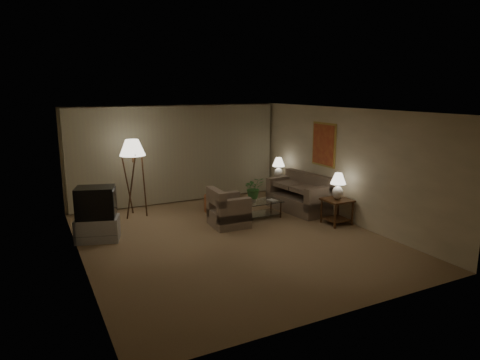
% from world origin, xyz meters
% --- Properties ---
extents(ground, '(7.00, 7.00, 0.00)m').
position_xyz_m(ground, '(0.00, 0.00, 0.00)').
color(ground, '#957C52').
rests_on(ground, ground).
extents(room_shell, '(6.04, 7.02, 2.72)m').
position_xyz_m(room_shell, '(0.02, 1.51, 1.75)').
color(room_shell, beige).
rests_on(room_shell, ground).
extents(sofa, '(1.90, 1.23, 0.76)m').
position_xyz_m(sofa, '(2.50, 1.15, 0.38)').
color(sofa, '#81705C').
rests_on(sofa, ground).
extents(armchair, '(0.90, 0.86, 0.71)m').
position_xyz_m(armchair, '(0.33, 0.83, 0.35)').
color(armchair, '#81705C').
rests_on(armchair, ground).
extents(side_table_near, '(0.60, 0.60, 0.60)m').
position_xyz_m(side_table_near, '(2.65, -0.20, 0.42)').
color(side_table_near, '#3A1E0F').
rests_on(side_table_near, ground).
extents(side_table_far, '(0.53, 0.45, 0.60)m').
position_xyz_m(side_table_far, '(2.65, 2.40, 0.40)').
color(side_table_far, '#3A1E0F').
rests_on(side_table_far, ground).
extents(table_lamp_near, '(0.36, 0.36, 0.62)m').
position_xyz_m(table_lamp_near, '(2.65, -0.20, 0.97)').
color(table_lamp_near, white).
rests_on(table_lamp_near, side_table_near).
extents(table_lamp_far, '(0.35, 0.35, 0.61)m').
position_xyz_m(table_lamp_far, '(2.65, 2.40, 0.96)').
color(table_lamp_far, white).
rests_on(table_lamp_far, side_table_far).
extents(coffee_table, '(1.11, 0.61, 0.41)m').
position_xyz_m(coffee_table, '(1.26, 1.05, 0.28)').
color(coffee_table, silver).
rests_on(coffee_table, ground).
extents(tv_cabinet, '(1.18, 1.04, 0.50)m').
position_xyz_m(tv_cabinet, '(-2.55, 1.19, 0.25)').
color(tv_cabinet, '#AFB0B2').
rests_on(tv_cabinet, ground).
extents(crt_tv, '(1.07, 0.98, 0.65)m').
position_xyz_m(crt_tv, '(-2.55, 1.19, 0.83)').
color(crt_tv, black).
rests_on(crt_tv, tv_cabinet).
extents(floor_lamp, '(0.62, 0.62, 1.93)m').
position_xyz_m(floor_lamp, '(-1.42, 2.58, 1.01)').
color(floor_lamp, '#3A1E0F').
rests_on(floor_lamp, ground).
extents(ottoman, '(0.83, 0.83, 0.42)m').
position_xyz_m(ottoman, '(0.57, 2.10, 0.21)').
color(ottoman, '#A96139').
rests_on(ottoman, ground).
extents(vase, '(0.17, 0.17, 0.16)m').
position_xyz_m(vase, '(1.11, 1.05, 0.49)').
color(vase, white).
rests_on(vase, coffee_table).
extents(flowers, '(0.53, 0.48, 0.52)m').
position_xyz_m(flowers, '(1.11, 1.05, 0.83)').
color(flowers, '#3D7D37').
rests_on(flowers, vase).
extents(book, '(0.23, 0.28, 0.02)m').
position_xyz_m(book, '(1.51, 0.95, 0.42)').
color(book, olive).
rests_on(book, coffee_table).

